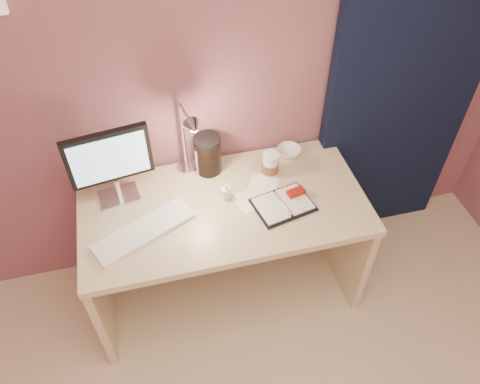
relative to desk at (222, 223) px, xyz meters
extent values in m
plane|color=#90535B|center=(0.00, 0.30, 0.75)|extent=(3.50, 0.00, 3.50)
cube|color=black|center=(1.05, 0.24, 0.60)|extent=(0.85, 0.08, 2.20)
cube|color=beige|center=(0.00, -0.07, 0.21)|extent=(1.40, 0.70, 0.04)
cube|color=beige|center=(-0.68, -0.07, -0.16)|extent=(0.04, 0.66, 0.69)
cube|color=beige|center=(0.68, -0.07, -0.16)|extent=(0.04, 0.66, 0.69)
cube|color=beige|center=(0.00, 0.26, -0.10)|extent=(1.32, 0.03, 0.55)
cube|color=silver|center=(-0.49, 0.10, 0.23)|extent=(0.21, 0.16, 0.01)
cylinder|color=silver|center=(-0.49, 0.10, 0.29)|extent=(0.03, 0.03, 0.10)
cube|color=black|center=(-0.49, 0.10, 0.50)|extent=(0.39, 0.09, 0.27)
cube|color=#BADFFD|center=(-0.50, 0.08, 0.50)|extent=(0.34, 0.05, 0.23)
cube|color=white|center=(-0.40, -0.16, 0.24)|extent=(0.50, 0.33, 0.02)
cube|color=black|center=(0.28, -0.15, 0.23)|extent=(0.31, 0.26, 0.01)
cube|color=white|center=(0.21, -0.17, 0.24)|extent=(0.16, 0.20, 0.01)
cube|color=white|center=(0.34, -0.14, 0.24)|extent=(0.16, 0.20, 0.01)
cube|color=#A0200D|center=(0.36, -0.11, 0.26)|extent=(0.09, 0.06, 0.02)
cube|color=white|center=(0.13, -0.08, 0.23)|extent=(0.18, 0.18, 0.00)
cube|color=white|center=(0.19, -0.07, 0.23)|extent=(0.16, 0.16, 0.00)
cube|color=white|center=(0.23, 0.01, 0.23)|extent=(0.19, 0.19, 0.00)
cylinder|color=white|center=(0.28, 0.07, 0.29)|extent=(0.08, 0.08, 0.13)
cylinder|color=brown|center=(0.28, 0.07, 0.28)|extent=(0.09, 0.09, 0.05)
cylinder|color=white|center=(0.28, 0.07, 0.36)|extent=(0.08, 0.08, 0.01)
imported|color=silver|center=(0.42, 0.20, 0.25)|extent=(0.16, 0.16, 0.04)
imported|color=white|center=(0.02, -0.03, 0.27)|extent=(0.05, 0.05, 0.09)
cylinder|color=black|center=(-0.02, 0.19, 0.32)|extent=(0.13, 0.13, 0.19)
cube|color=silver|center=(-0.03, 0.19, 0.30)|extent=(0.12, 0.10, 0.15)
cylinder|color=silver|center=(-0.13, 0.22, 0.23)|extent=(0.10, 0.10, 0.02)
cylinder|color=silver|center=(-0.13, 0.22, 0.44)|extent=(0.02, 0.02, 0.39)
cone|color=silver|center=(-0.17, 0.05, 0.62)|extent=(0.09, 0.08, 0.08)
camera|label=1|loc=(-0.30, -1.59, 1.91)|focal=35.00mm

